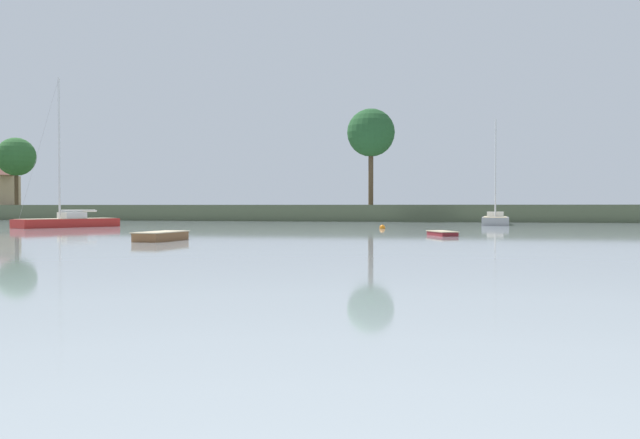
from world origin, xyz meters
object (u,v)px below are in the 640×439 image
(dinghy_wood, at_px, (161,238))
(mooring_buoy_orange, at_px, (382,228))
(sailboat_red, at_px, (68,224))
(dinghy_maroon, at_px, (442,234))
(sailboat_grey, at_px, (495,222))

(dinghy_wood, relative_size, mooring_buoy_orange, 6.96)
(sailboat_red, height_order, dinghy_maroon, sailboat_red)
(dinghy_wood, height_order, mooring_buoy_orange, dinghy_wood)
(dinghy_wood, xyz_separation_m, mooring_buoy_orange, (9.01, 20.36, -0.08))
(dinghy_maroon, distance_m, sailboat_grey, 25.71)
(sailboat_red, distance_m, dinghy_wood, 25.37)
(dinghy_wood, distance_m, sailboat_grey, 38.76)
(sailboat_grey, distance_m, mooring_buoy_orange, 16.65)
(dinghy_maroon, relative_size, dinghy_wood, 0.80)
(dinghy_maroon, height_order, dinghy_wood, dinghy_wood)
(dinghy_wood, xyz_separation_m, sailboat_grey, (18.36, 34.14, 0.06))
(dinghy_maroon, height_order, sailboat_grey, sailboat_grey)
(sailboat_red, relative_size, dinghy_maroon, 4.60)
(dinghy_maroon, relative_size, sailboat_grey, 0.27)
(dinghy_maroon, bearing_deg, sailboat_grey, 79.89)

